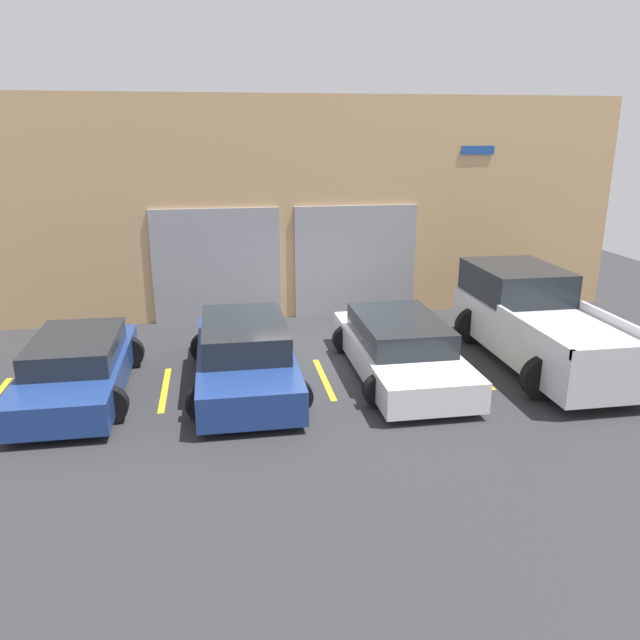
{
  "coord_description": "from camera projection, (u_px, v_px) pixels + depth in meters",
  "views": [
    {
      "loc": [
        -2.03,
        -13.04,
        4.84
      ],
      "look_at": [
        0.0,
        -1.0,
        1.1
      ],
      "focal_mm": 35.0,
      "sensor_mm": 36.0,
      "label": 1
    }
  ],
  "objects": [
    {
      "name": "parking_stripe_right",
      "position": [
        471.0,
        369.0,
        13.12
      ],
      "size": [
        0.12,
        2.2,
        0.01
      ],
      "primitive_type": "cube",
      "color": "gold",
      "rests_on": "ground"
    },
    {
      "name": "pickup_truck",
      "position": [
        537.0,
        322.0,
        13.43
      ],
      "size": [
        2.6,
        5.26,
        1.86
      ],
      "color": "silver",
      "rests_on": "ground"
    },
    {
      "name": "parking_stripe_centre",
      "position": [
        324.0,
        379.0,
        12.62
      ],
      "size": [
        0.12,
        2.2,
        0.01
      ],
      "primitive_type": "cube",
      "color": "gold",
      "rests_on": "ground"
    },
    {
      "name": "shophouse_building",
      "position": [
        293.0,
        210.0,
        16.31
      ],
      "size": [
        17.73,
        0.68,
        5.7
      ],
      "color": "tan",
      "rests_on": "ground"
    },
    {
      "name": "ground_plane",
      "position": [
        313.0,
        354.0,
        14.03
      ],
      "size": [
        28.0,
        28.0,
        0.0
      ],
      "primitive_type": "plane",
      "color": "#2D2D30"
    },
    {
      "name": "parking_stripe_far_right",
      "position": [
        607.0,
        360.0,
        13.62
      ],
      "size": [
        0.12,
        2.2,
        0.01
      ],
      "primitive_type": "cube",
      "color": "gold",
      "rests_on": "ground"
    },
    {
      "name": "parking_stripe_left",
      "position": [
        165.0,
        389.0,
        12.12
      ],
      "size": [
        0.12,
        2.2,
        0.01
      ],
      "primitive_type": "cube",
      "color": "gold",
      "rests_on": "ground"
    },
    {
      "name": "van_right",
      "position": [
        77.0,
        367.0,
        11.74
      ],
      "size": [
        2.17,
        4.28,
        1.14
      ],
      "color": "navy",
      "rests_on": "ground"
    },
    {
      "name": "sedan_white",
      "position": [
        400.0,
        348.0,
        12.74
      ],
      "size": [
        2.23,
        4.74,
        1.18
      ],
      "color": "white",
      "rests_on": "ground"
    },
    {
      "name": "sedan_side",
      "position": [
        245.0,
        355.0,
        12.23
      ],
      "size": [
        2.23,
        4.66,
        1.28
      ],
      "color": "navy",
      "rests_on": "ground"
    }
  ]
}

